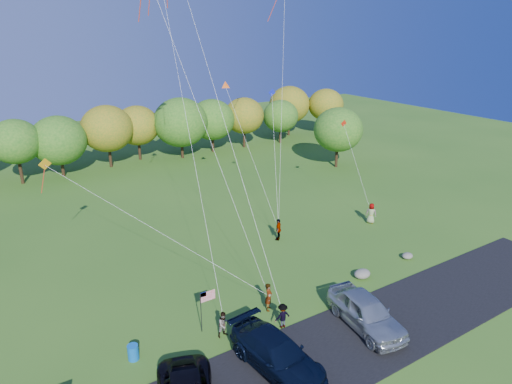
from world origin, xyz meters
TOP-DOWN VIEW (x-y plane):
  - ground at (0.00, 0.00)m, footprint 140.00×140.00m
  - asphalt_lane at (0.00, -4.00)m, footprint 44.00×6.00m
  - treeline at (-0.89, 35.98)m, footprint 74.76×27.55m
  - minivan_navy at (-2.88, -3.49)m, footprint 3.01×6.23m
  - minivan_silver at (3.55, -3.39)m, footprint 3.03×5.92m
  - flyer_a at (-0.29, 1.10)m, footprint 0.79×0.79m
  - flyer_b at (-3.88, 0.33)m, footprint 0.78×0.62m
  - flyer_c at (-0.59, -0.80)m, footprint 1.03×0.63m
  - flyer_d at (5.94, 8.91)m, footprint 1.10×1.09m
  - flyer_e at (14.91, 7.25)m, footprint 1.04×1.07m
  - trash_barrel at (-8.89, 1.21)m, footprint 0.58×0.58m
  - flag_assembly at (-4.50, 1.36)m, footprint 0.96×0.62m
  - boulder_near at (7.41, 0.74)m, footprint 1.24×0.97m
  - boulder_far at (12.36, 0.93)m, footprint 0.88×0.73m

SIDE VIEW (x-z plane):
  - ground at x=0.00m, z-range 0.00..0.00m
  - asphalt_lane at x=0.00m, z-range 0.00..0.06m
  - boulder_far at x=12.36m, z-range 0.00..0.46m
  - boulder_near at x=7.41m, z-range 0.00..0.62m
  - trash_barrel at x=-8.89m, z-range 0.00..0.87m
  - flyer_c at x=-0.59m, z-range 0.00..1.56m
  - flyer_b at x=-3.88m, z-range 0.00..1.57m
  - flyer_a at x=-0.29m, z-range 0.00..1.85m
  - flyer_e at x=14.91m, z-range 0.00..1.86m
  - flyer_d at x=5.94m, z-range 0.00..1.86m
  - minivan_navy at x=-2.88m, z-range 0.06..1.81m
  - minivan_silver at x=3.55m, z-range 0.06..1.99m
  - flag_assembly at x=-4.50m, z-range 0.66..3.26m
  - treeline at x=-0.89m, z-range 0.62..8.78m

